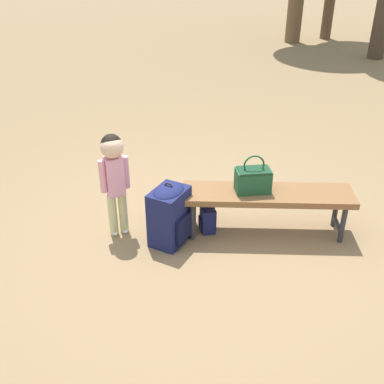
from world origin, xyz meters
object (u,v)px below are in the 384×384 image
object	(u,v)px
park_bench	(267,197)
backpack_large	(169,213)
child_standing	(114,170)
backpack_small	(208,218)
handbag	(253,179)

from	to	relation	value
park_bench	backpack_large	bearing A→B (deg)	0.05
child_standing	backpack_small	distance (m)	1.02
child_standing	backpack_large	xyz separation A→B (m)	(-0.47, 0.22, -0.37)
backpack_small	handbag	bearing A→B (deg)	169.07
handbag	backpack_small	distance (m)	0.60
handbag	park_bench	bearing A→B (deg)	165.10
park_bench	backpack_small	xyz separation A→B (m)	(0.55, -0.12, -0.25)
backpack_large	backpack_small	distance (m)	0.43
park_bench	backpack_small	distance (m)	0.61
park_bench	child_standing	size ratio (longest dim) A/B	1.61
park_bench	backpack_small	world-z (taller)	park_bench
park_bench	handbag	size ratio (longest dim) A/B	4.48
backpack_large	backpack_small	xyz separation A→B (m)	(-0.38, -0.12, -0.17)
child_standing	park_bench	bearing A→B (deg)	170.92
backpack_small	backpack_large	bearing A→B (deg)	16.90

